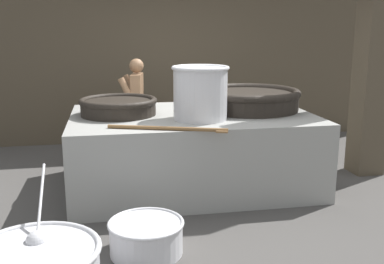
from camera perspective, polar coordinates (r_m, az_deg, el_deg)
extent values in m
plane|color=#474442|center=(5.75, 0.00, -6.69)|extent=(60.00, 60.00, 0.00)
cube|color=#4C4233|center=(7.92, -3.48, 13.09)|extent=(8.12, 0.24, 3.91)
cube|color=#4C4233|center=(6.40, 22.36, 12.21)|extent=(0.38, 0.38, 3.91)
cube|color=gray|center=(5.61, 0.00, -2.28)|extent=(2.92, 1.90, 0.92)
cylinder|color=black|center=(5.50, -9.31, 3.04)|extent=(0.90, 0.90, 0.17)
torus|color=black|center=(5.49, -9.35, 3.92)|extent=(0.94, 0.94, 0.07)
cylinder|color=black|center=(5.83, 7.21, 3.92)|extent=(1.26, 1.26, 0.22)
torus|color=black|center=(5.82, 7.24, 4.98)|extent=(1.31, 1.31, 0.10)
cylinder|color=silver|center=(5.13, 1.07, 4.87)|extent=(0.61, 0.61, 0.59)
torus|color=silver|center=(5.10, 1.08, 8.15)|extent=(0.66, 0.66, 0.04)
cylinder|color=brown|center=(4.62, -3.21, 0.47)|extent=(1.20, 0.46, 0.04)
cube|color=brown|center=(4.54, 3.85, 0.11)|extent=(0.15, 0.13, 0.02)
cylinder|color=#8C6647|center=(6.72, -6.91, -0.56)|extent=(0.11, 0.11, 0.74)
cylinder|color=#8C6647|center=(6.88, -6.75, -0.24)|extent=(0.11, 0.11, 0.74)
cube|color=#722D4C|center=(6.77, -6.86, 0.83)|extent=(0.22, 0.26, 0.48)
cube|color=#8C6647|center=(6.68, -6.98, 5.00)|extent=(0.23, 0.47, 0.55)
cylinder|color=#8C6647|center=(6.47, -8.03, 4.70)|extent=(0.31, 0.14, 0.51)
cylinder|color=#8C6647|center=(6.92, -7.52, 5.24)|extent=(0.31, 0.14, 0.51)
sphere|color=#8C6647|center=(6.64, -7.07, 8.34)|extent=(0.21, 0.21, 0.21)
torus|color=silver|center=(3.62, -19.50, -14.06)|extent=(1.00, 1.00, 0.05)
cylinder|color=orange|center=(3.66, -19.39, -15.34)|extent=(0.84, 0.84, 0.08)
cylinder|color=orange|center=(3.69, -20.28, -14.09)|extent=(0.05, 0.06, 0.04)
cylinder|color=orange|center=(3.80, -18.73, -13.23)|extent=(0.06, 0.06, 0.03)
cylinder|color=orange|center=(3.63, -19.20, -14.50)|extent=(0.05, 0.05, 0.04)
cylinder|color=orange|center=(3.89, -21.44, -12.81)|extent=(0.04, 0.04, 0.03)
cylinder|color=orange|center=(3.87, -20.26, -12.89)|extent=(0.06, 0.06, 0.03)
cylinder|color=orange|center=(3.64, -20.04, -14.49)|extent=(0.06, 0.05, 0.04)
cylinder|color=orange|center=(3.67, -22.50, -14.53)|extent=(0.06, 0.05, 0.03)
cylinder|color=orange|center=(3.63, -18.95, -14.59)|extent=(0.05, 0.03, 0.03)
cylinder|color=orange|center=(3.61, -19.17, -14.64)|extent=(0.05, 0.05, 0.04)
cylinder|color=orange|center=(3.82, -16.72, -12.90)|extent=(0.06, 0.06, 0.04)
cylinder|color=orange|center=(3.82, -20.56, -13.23)|extent=(0.05, 0.03, 0.03)
cylinder|color=orange|center=(3.72, -21.53, -14.06)|extent=(0.06, 0.04, 0.03)
cylinder|color=orange|center=(3.79, -15.92, -13.02)|extent=(0.06, 0.06, 0.04)
sphere|color=silver|center=(3.77, -19.10, -13.02)|extent=(0.17, 0.17, 0.17)
cylinder|color=silver|center=(3.97, -18.66, -8.23)|extent=(0.03, 0.64, 0.46)
cylinder|color=silver|center=(4.07, -5.83, -13.24)|extent=(0.64, 0.64, 0.28)
torus|color=silver|center=(4.01, -5.88, -11.43)|extent=(0.67, 0.67, 0.03)
cylinder|color=#6B9347|center=(4.04, -5.85, -12.43)|extent=(0.56, 0.56, 0.07)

